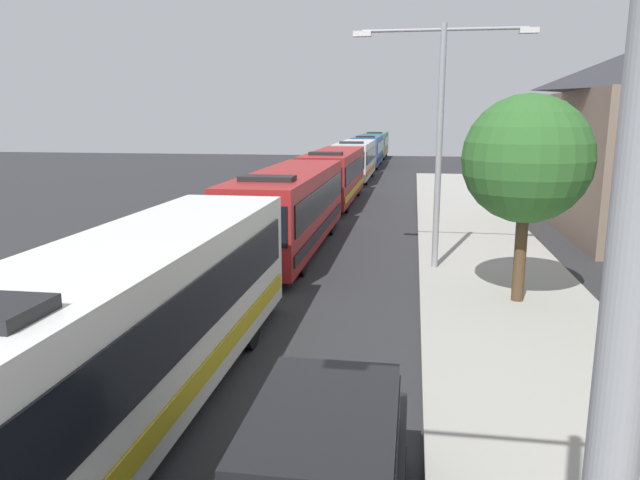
{
  "coord_description": "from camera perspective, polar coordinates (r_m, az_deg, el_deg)",
  "views": [
    {
      "loc": [
        3.3,
        2.25,
        5.09
      ],
      "look_at": [
        0.96,
        17.16,
        1.92
      ],
      "focal_mm": 33.34,
      "sensor_mm": 36.0,
      "label": 1
    }
  ],
  "objects": [
    {
      "name": "bus_middle",
      "position": [
        35.3,
        1.39,
        6.32
      ],
      "size": [
        2.58,
        11.69,
        3.21
      ],
      "color": "maroon",
      "rests_on": "ground_plane"
    },
    {
      "name": "bus_lead",
      "position": [
        10.49,
        -17.81,
        -7.65
      ],
      "size": [
        2.58,
        12.08,
        3.21
      ],
      "color": "silver",
      "rests_on": "ground_plane"
    },
    {
      "name": "bus_fourth_in_line",
      "position": [
        48.09,
        3.43,
        7.77
      ],
      "size": [
        2.58,
        10.78,
        3.21
      ],
      "color": "silver",
      "rests_on": "ground_plane"
    },
    {
      "name": "bus_rear",
      "position": [
        60.95,
        4.62,
        8.61
      ],
      "size": [
        2.58,
        11.47,
        3.21
      ],
      "color": "#284C8C",
      "rests_on": "ground_plane"
    },
    {
      "name": "roadside_tree",
      "position": [
        16.48,
        19.24,
        7.3
      ],
      "size": [
        3.35,
        3.35,
        5.52
      ],
      "color": "#4C3823",
      "rests_on": "sidewalk"
    },
    {
      "name": "streetlamp_mid",
      "position": [
        19.55,
        11.47,
        11.08
      ],
      "size": [
        5.6,
        0.28,
        7.73
      ],
      "color": "gray",
      "rests_on": "sidewalk"
    },
    {
      "name": "bus_tail_end",
      "position": [
        74.08,
        5.41,
        9.17
      ],
      "size": [
        2.58,
        11.17,
        3.21
      ],
      "color": "#33724C",
      "rests_on": "ground_plane"
    },
    {
      "name": "bus_second_in_line",
      "position": [
        22.69,
        -2.9,
        3.21
      ],
      "size": [
        2.58,
        11.76,
        3.21
      ],
      "color": "maroon",
      "rests_on": "ground_plane"
    }
  ]
}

